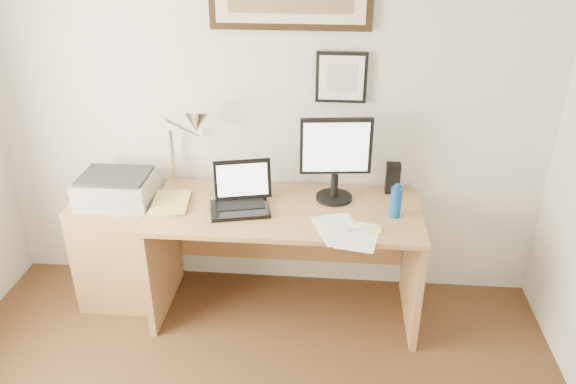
# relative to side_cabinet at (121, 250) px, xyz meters

# --- Properties ---
(wall_back) EXTENTS (3.50, 0.02, 2.50)m
(wall_back) POSITION_rel_side_cabinet_xyz_m (0.92, 0.32, 0.89)
(wall_back) COLOR silver
(wall_back) RESTS_ON ground
(side_cabinet) EXTENTS (0.50, 0.40, 0.73)m
(side_cabinet) POSITION_rel_side_cabinet_xyz_m (0.00, 0.00, 0.00)
(side_cabinet) COLOR #A47445
(side_cabinet) RESTS_ON floor
(water_bottle) EXTENTS (0.06, 0.06, 0.18)m
(water_bottle) POSITION_rel_side_cabinet_xyz_m (1.71, -0.09, 0.48)
(water_bottle) COLOR #0B4796
(water_bottle) RESTS_ON desk
(bottle_cap) EXTENTS (0.03, 0.03, 0.02)m
(bottle_cap) POSITION_rel_side_cabinet_xyz_m (1.71, -0.09, 0.58)
(bottle_cap) COLOR #0B4796
(bottle_cap) RESTS_ON water_bottle
(speaker) EXTENTS (0.09, 0.07, 0.19)m
(speaker) POSITION_rel_side_cabinet_xyz_m (1.71, 0.22, 0.48)
(speaker) COLOR black
(speaker) RESTS_ON desk
(paper_sheet_a) EXTENTS (0.32, 0.38, 0.00)m
(paper_sheet_a) POSITION_rel_side_cabinet_xyz_m (1.38, -0.26, 0.39)
(paper_sheet_a) COLOR white
(paper_sheet_a) RESTS_ON desk
(paper_sheet_b) EXTENTS (0.27, 0.34, 0.00)m
(paper_sheet_b) POSITION_rel_side_cabinet_xyz_m (1.49, -0.33, 0.39)
(paper_sheet_b) COLOR white
(paper_sheet_b) RESTS_ON desk
(sticky_pad) EXTENTS (0.07, 0.07, 0.01)m
(sticky_pad) POSITION_rel_side_cabinet_xyz_m (1.59, -0.27, 0.39)
(sticky_pad) COLOR #EAE76E
(sticky_pad) RESTS_ON desk
(marker_pen) EXTENTS (0.14, 0.06, 0.02)m
(marker_pen) POSITION_rel_side_cabinet_xyz_m (1.49, -0.27, 0.39)
(marker_pen) COLOR white
(marker_pen) RESTS_ON desk
(book) EXTENTS (0.25, 0.32, 0.02)m
(book) POSITION_rel_side_cabinet_xyz_m (0.27, -0.07, 0.40)
(book) COLOR #D7C765
(book) RESTS_ON desk
(desk) EXTENTS (1.60, 0.70, 0.75)m
(desk) POSITION_rel_side_cabinet_xyz_m (1.07, 0.04, 0.15)
(desk) COLOR #A47445
(desk) RESTS_ON floor
(laptop) EXTENTS (0.39, 0.37, 0.26)m
(laptop) POSITION_rel_side_cabinet_xyz_m (0.81, -0.05, 0.44)
(laptop) COLOR black
(laptop) RESTS_ON desk
(lcd_monitor) EXTENTS (0.42, 0.22, 0.52)m
(lcd_monitor) POSITION_rel_side_cabinet_xyz_m (1.35, 0.09, 0.68)
(lcd_monitor) COLOR black
(lcd_monitor) RESTS_ON desk
(printer) EXTENTS (0.44, 0.34, 0.18)m
(printer) POSITION_rel_side_cabinet_xyz_m (0.04, -0.00, 0.45)
(printer) COLOR #A7A7AA
(printer) RESTS_ON side_cabinet
(desk_lamp) EXTENTS (0.29, 0.27, 0.53)m
(desk_lamp) POSITION_rel_side_cabinet_xyz_m (0.51, 0.13, 0.82)
(desk_lamp) COLOR silver
(desk_lamp) RESTS_ON desk
(picture_small) EXTENTS (0.30, 0.03, 0.30)m
(picture_small) POSITION_rel_side_cabinet_xyz_m (1.37, 0.29, 1.09)
(picture_small) COLOR black
(picture_small) RESTS_ON wall_back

